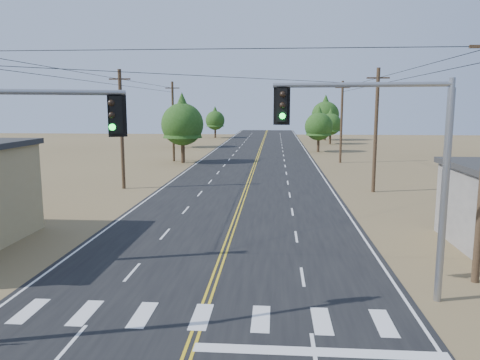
# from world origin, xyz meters

# --- Properties ---
(road) EXTENTS (15.00, 200.00, 0.02)m
(road) POSITION_xyz_m (0.00, 30.00, 0.01)
(road) COLOR black
(road) RESTS_ON ground
(utility_pole_left_mid) EXTENTS (1.80, 0.30, 10.00)m
(utility_pole_left_mid) POSITION_xyz_m (-10.50, 32.00, 5.12)
(utility_pole_left_mid) COLOR #4C3826
(utility_pole_left_mid) RESTS_ON ground
(utility_pole_left_far) EXTENTS (1.80, 0.30, 10.00)m
(utility_pole_left_far) POSITION_xyz_m (-10.50, 52.00, 5.12)
(utility_pole_left_far) COLOR #4C3826
(utility_pole_left_far) RESTS_ON ground
(utility_pole_right_mid) EXTENTS (1.80, 0.30, 10.00)m
(utility_pole_right_mid) POSITION_xyz_m (10.50, 32.00, 5.12)
(utility_pole_right_mid) COLOR #4C3826
(utility_pole_right_mid) RESTS_ON ground
(utility_pole_right_far) EXTENTS (1.80, 0.30, 10.00)m
(utility_pole_right_far) POSITION_xyz_m (10.50, 52.00, 5.12)
(utility_pole_right_far) COLOR #4C3826
(utility_pole_right_far) RESTS_ON ground
(signal_mast_right) EXTENTS (6.19, 0.86, 7.96)m
(signal_mast_right) POSITION_xyz_m (6.61, 10.16, 5.35)
(signal_mast_right) COLOR gray
(signal_mast_right) RESTS_ON ground
(tree_left_near) EXTENTS (5.19, 5.19, 8.65)m
(tree_left_near) POSITION_xyz_m (-9.00, 50.43, 5.29)
(tree_left_near) COLOR #3F2D1E
(tree_left_near) RESTS_ON ground
(tree_left_mid) EXTENTS (5.01, 5.01, 8.36)m
(tree_left_mid) POSITION_xyz_m (-13.23, 71.88, 5.11)
(tree_left_mid) COLOR #3F2D1E
(tree_left_mid) RESTS_ON ground
(tree_left_far) EXTENTS (4.19, 4.19, 6.98)m
(tree_left_far) POSITION_xyz_m (-10.82, 95.98, 4.27)
(tree_left_far) COLOR #3F2D1E
(tree_left_far) RESTS_ON ground
(tree_right_near) EXTENTS (4.24, 4.24, 7.06)m
(tree_right_near) POSITION_xyz_m (9.00, 65.77, 4.32)
(tree_right_near) COLOR #3F2D1E
(tree_right_near) RESTS_ON ground
(tree_right_mid) EXTENTS (4.00, 4.00, 6.66)m
(tree_right_mid) POSITION_xyz_m (12.51, 80.83, 4.07)
(tree_right_mid) COLOR #3F2D1E
(tree_right_mid) RESTS_ON ground
(tree_right_far) EXTENTS (5.60, 5.60, 9.34)m
(tree_right_far) POSITION_xyz_m (12.58, 90.95, 5.71)
(tree_right_far) COLOR #3F2D1E
(tree_right_far) RESTS_ON ground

